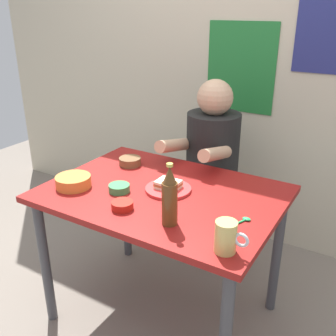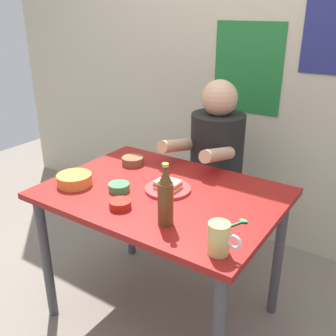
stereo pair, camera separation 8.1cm
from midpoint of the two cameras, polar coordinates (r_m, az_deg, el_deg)
The scene contains 14 objects.
ground_plane at distance 2.27m, azimuth 0.34°, elevation -20.42°, with size 6.00×6.00×0.00m, color slate.
wall_back at distance 2.61m, azimuth 13.87°, elevation 16.63°, with size 4.40×0.09×2.60m.
dining_table at distance 1.88m, azimuth 0.39°, elevation -5.93°, with size 1.10×0.80×0.74m.
stool at distance 2.52m, azimuth 7.69°, elevation -5.90°, with size 0.34×0.34×0.45m.
person_seated at distance 2.34m, azimuth 8.09°, elevation 2.96°, with size 0.33×0.56×0.72m.
plate_orange at distance 1.84m, azimuth 1.24°, elevation -3.14°, with size 0.22×0.22×0.01m, color red.
sandwich at distance 1.83m, azimuth 1.25°, elevation -2.43°, with size 0.11×0.09×0.04m.
beer_mug at distance 1.39m, azimuth 9.27°, elevation -10.21°, with size 0.13×0.08×0.12m.
beer_bottle at distance 1.52m, azimuth 1.16°, elevation -4.35°, with size 0.06×0.06×0.26m.
condiment_bowl_brown at distance 2.14m, azimuth -4.16°, elevation 1.13°, with size 0.12×0.12×0.04m.
sambal_bowl_red at distance 1.69m, azimuth -5.69°, elevation -5.29°, with size 0.10×0.10×0.03m.
soup_bowl_orange at distance 1.93m, azimuth -12.45°, elevation -1.62°, with size 0.17×0.17×0.05m.
dip_bowl_green at distance 1.85m, azimuth -5.98°, elevation -2.78°, with size 0.10×0.10×0.03m.
spoon at distance 1.61m, azimuth 11.90°, elevation -7.89°, with size 0.07×0.11×0.01m.
Camera 2 is at (0.94, -1.36, 1.55)m, focal length 41.38 mm.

